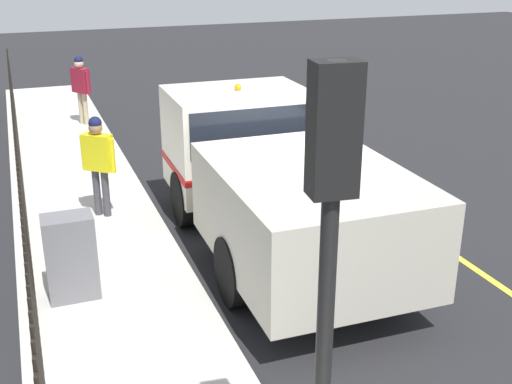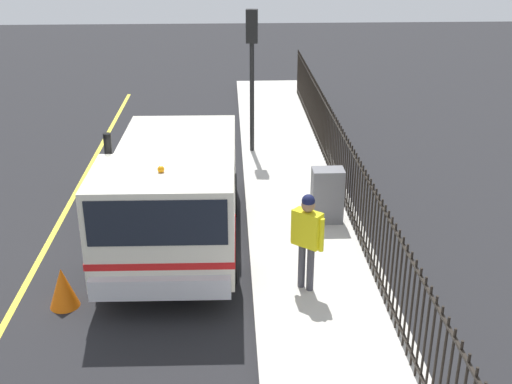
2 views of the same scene
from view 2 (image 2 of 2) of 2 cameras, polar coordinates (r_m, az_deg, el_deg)
ground_plane at (r=13.13m, az=-8.98°, el=-4.70°), size 59.63×59.63×0.00m
sidewalk_slab at (r=13.11m, az=4.63°, el=-4.17°), size 2.41×27.10×0.15m
lane_marking at (r=13.56m, az=-18.19°, el=-4.71°), size 0.12×24.39×0.01m
work_truck at (r=12.38m, az=-7.45°, el=0.04°), size 2.51×5.89×2.59m
worker_standing at (r=10.79m, az=4.58°, el=-3.58°), size 0.53×0.49×1.77m
iron_fence at (r=12.89m, az=9.11°, el=-0.55°), size 0.04×23.07×1.60m
traffic_light_near at (r=17.13m, az=-0.37°, el=12.31°), size 0.32×0.24×3.80m
utility_cabinet at (r=13.51m, az=6.35°, el=-0.30°), size 0.66×0.44×1.17m
traffic_cone at (r=11.36m, az=-16.80°, el=-8.13°), size 0.50×0.50×0.72m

